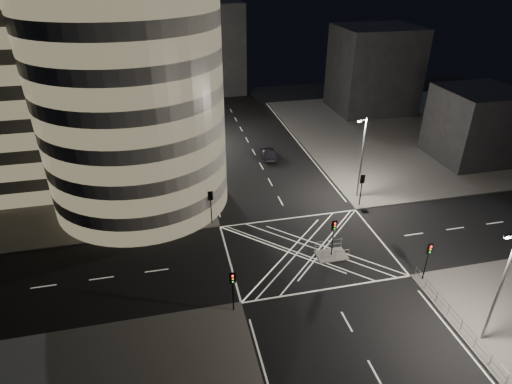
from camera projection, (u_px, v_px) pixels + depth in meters
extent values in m
plane|color=black|center=(307.00, 249.00, 43.38)|extent=(120.00, 120.00, 0.00)
cube|color=#4E4C49|center=(52.00, 164.00, 60.72)|extent=(42.00, 42.00, 0.15)
cube|color=#4E4C49|center=(419.00, 132.00, 71.94)|extent=(42.00, 42.00, 0.15)
cube|color=slate|center=(331.00, 255.00, 42.45)|extent=(3.00, 2.00, 0.15)
cylinder|color=gray|center=(131.00, 98.00, 46.04)|extent=(20.00, 20.00, 25.00)
cube|color=gray|center=(49.00, 80.00, 52.62)|extent=(20.00, 18.00, 25.00)
cube|color=gray|center=(99.00, 60.00, 69.45)|extent=(24.00, 16.00, 22.00)
cube|color=black|center=(374.00, 69.00, 78.74)|extent=(14.00, 12.00, 15.00)
cube|color=black|center=(475.00, 125.00, 60.30)|extent=(10.00, 10.00, 10.00)
cube|color=black|center=(200.00, 50.00, 87.60)|extent=(18.00, 8.00, 18.00)
cylinder|color=black|center=(194.00, 204.00, 48.25)|extent=(0.32, 0.32, 2.85)
ellipsoid|color=black|center=(192.00, 184.00, 47.01)|extent=(4.05, 4.05, 4.65)
cylinder|color=black|center=(189.00, 177.00, 53.20)|extent=(0.32, 0.32, 3.49)
ellipsoid|color=black|center=(187.00, 155.00, 51.69)|extent=(4.91, 4.91, 5.64)
cylinder|color=black|center=(185.00, 158.00, 58.28)|extent=(0.32, 0.32, 3.58)
ellipsoid|color=black|center=(183.00, 137.00, 56.80)|extent=(4.55, 4.55, 5.23)
cylinder|color=black|center=(182.00, 140.00, 63.30)|extent=(0.32, 0.32, 3.94)
ellipsoid|color=black|center=(180.00, 118.00, 61.65)|extent=(5.14, 5.14, 5.91)
cylinder|color=black|center=(179.00, 129.00, 68.67)|extent=(0.32, 0.32, 2.88)
ellipsoid|color=black|center=(178.00, 114.00, 67.39)|extent=(4.33, 4.33, 4.98)
cylinder|color=black|center=(211.00, 211.00, 46.66)|extent=(0.12, 0.12, 3.00)
cube|color=black|center=(210.00, 196.00, 45.71)|extent=(0.28, 0.22, 0.90)
cube|color=black|center=(210.00, 196.00, 45.71)|extent=(0.55, 0.04, 1.10)
cylinder|color=black|center=(233.00, 296.00, 35.09)|extent=(0.12, 0.12, 3.00)
cube|color=black|center=(233.00, 278.00, 34.13)|extent=(0.28, 0.22, 0.90)
cube|color=black|center=(233.00, 278.00, 34.13)|extent=(0.55, 0.04, 1.10)
cylinder|color=black|center=(361.00, 194.00, 50.07)|extent=(0.12, 0.12, 3.00)
cube|color=black|center=(363.00, 179.00, 49.12)|extent=(0.28, 0.22, 0.90)
cube|color=black|center=(363.00, 179.00, 49.12)|extent=(0.55, 0.04, 1.10)
cylinder|color=black|center=(425.00, 266.00, 38.49)|extent=(0.12, 0.12, 3.00)
cube|color=black|center=(430.00, 249.00, 37.54)|extent=(0.28, 0.22, 0.90)
cube|color=black|center=(430.00, 249.00, 37.54)|extent=(0.55, 0.04, 1.10)
cylinder|color=black|center=(333.00, 242.00, 41.69)|extent=(0.12, 0.12, 3.00)
cube|color=black|center=(334.00, 225.00, 40.74)|extent=(0.28, 0.22, 0.90)
cube|color=black|center=(334.00, 225.00, 40.74)|extent=(0.55, 0.04, 1.10)
cylinder|color=slate|center=(198.00, 163.00, 49.25)|extent=(0.20, 0.20, 10.00)
cylinder|color=slate|center=(199.00, 123.00, 46.97)|extent=(0.90, 0.10, 0.10)
cube|color=slate|center=(203.00, 123.00, 47.11)|extent=(0.50, 0.25, 0.18)
cube|color=white|center=(203.00, 124.00, 47.16)|extent=(0.42, 0.20, 0.05)
cylinder|color=slate|center=(185.00, 113.00, 64.58)|extent=(0.20, 0.20, 10.00)
cylinder|color=slate|center=(186.00, 81.00, 62.30)|extent=(0.90, 0.10, 0.10)
cube|color=slate|center=(189.00, 82.00, 62.43)|extent=(0.50, 0.25, 0.18)
cube|color=white|center=(189.00, 82.00, 62.49)|extent=(0.42, 0.20, 0.05)
cylinder|color=slate|center=(362.00, 158.00, 50.37)|extent=(0.20, 0.20, 10.00)
cylinder|color=slate|center=(363.00, 119.00, 47.92)|extent=(0.90, 0.10, 0.10)
cube|color=slate|center=(359.00, 121.00, 47.88)|extent=(0.50, 0.25, 0.18)
cube|color=white|center=(359.00, 122.00, 47.94)|extent=(0.42, 0.20, 0.05)
cylinder|color=slate|center=(499.00, 289.00, 30.79)|extent=(0.20, 0.20, 10.00)
cube|color=slate|center=(508.00, 236.00, 28.30)|extent=(0.50, 0.25, 0.18)
cube|color=white|center=(507.00, 237.00, 28.35)|extent=(0.42, 0.20, 0.05)
cube|color=slate|center=(455.00, 318.00, 34.30)|extent=(0.06, 11.70, 1.10)
cube|color=slate|center=(335.00, 255.00, 41.38)|extent=(2.80, 0.06, 1.10)
cube|color=slate|center=(328.00, 245.00, 42.92)|extent=(2.80, 0.06, 1.10)
imported|color=black|center=(268.00, 154.00, 62.26)|extent=(1.73, 4.62, 1.51)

